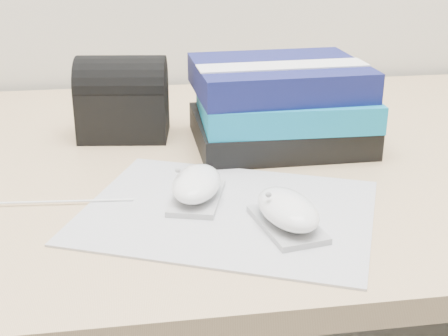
{
  "coord_description": "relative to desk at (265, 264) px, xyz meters",
  "views": [
    {
      "loc": [
        -0.21,
        0.73,
        1.05
      ],
      "look_at": [
        -0.1,
        1.42,
        0.77
      ],
      "focal_mm": 50.0,
      "sensor_mm": 36.0,
      "label": 1
    }
  ],
  "objects": [
    {
      "name": "desk",
      "position": [
        0.0,
        0.0,
        0.0
      ],
      "size": [
        1.6,
        0.8,
        0.73
      ],
      "color": "tan",
      "rests_on": "ground"
    },
    {
      "name": "mousepad",
      "position": [
        -0.11,
        -0.26,
        0.24
      ],
      "size": [
        0.41,
        0.37,
        0.0
      ],
      "primitive_type": "cube",
      "rotation": [
        0.0,
        0.0,
        -0.41
      ],
      "color": "#9898A0",
      "rests_on": "desk"
    },
    {
      "name": "mouse_rear",
      "position": [
        -0.14,
        -0.23,
        0.26
      ],
      "size": [
        0.08,
        0.11,
        0.04
      ],
      "color": "#AEAEB1",
      "rests_on": "mousepad"
    },
    {
      "name": "mouse_front",
      "position": [
        -0.05,
        -0.31,
        0.26
      ],
      "size": [
        0.07,
        0.11,
        0.04
      ],
      "color": "#A3A3A6",
      "rests_on": "mousepad"
    },
    {
      "name": "usb_cable",
      "position": [
        -0.33,
        -0.21,
        0.24
      ],
      "size": [
        0.22,
        0.02,
        0.0
      ],
      "primitive_type": "cylinder",
      "rotation": [
        0.0,
        1.57,
        -0.09
      ],
      "color": "white",
      "rests_on": "mousepad"
    },
    {
      "name": "book_stack",
      "position": [
        0.01,
        -0.04,
        0.3
      ],
      "size": [
        0.26,
        0.21,
        0.13
      ],
      "color": "black",
      "rests_on": "desk"
    },
    {
      "name": "pouch",
      "position": [
        -0.22,
        0.03,
        0.3
      ],
      "size": [
        0.15,
        0.11,
        0.13
      ],
      "color": "black",
      "rests_on": "desk"
    }
  ]
}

